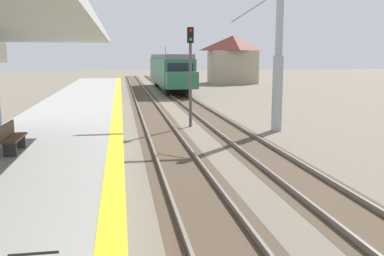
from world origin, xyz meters
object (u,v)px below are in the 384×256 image
at_px(catenary_pylon_far_side, 273,59).
at_px(rail_signal_post, 190,66).
at_px(platform_bench, 12,137).
at_px(distant_trackside_house, 232,58).
at_px(approaching_train, 170,70).

bearing_deg(catenary_pylon_far_side, rail_signal_post, 153.22).
xyz_separation_m(platform_bench, distant_trackside_house, (18.35, 43.98, 1.96)).
xyz_separation_m(rail_signal_post, catenary_pylon_far_side, (3.79, -1.91, 0.41)).
xyz_separation_m(approaching_train, rail_signal_post, (-1.70, -24.55, 1.02)).
relative_size(rail_signal_post, platform_bench, 3.25).
xyz_separation_m(approaching_train, distant_trackside_house, (9.76, 10.34, 1.16)).
bearing_deg(platform_bench, catenary_pylon_far_side, 33.92).
distance_m(approaching_train, catenary_pylon_far_side, 26.58).
bearing_deg(rail_signal_post, distant_trackside_house, 71.80).
bearing_deg(rail_signal_post, catenary_pylon_far_side, -26.78).
relative_size(approaching_train, catenary_pylon_far_side, 2.61).
bearing_deg(distant_trackside_house, platform_bench, -112.65).
height_order(catenary_pylon_far_side, platform_bench, catenary_pylon_far_side).
bearing_deg(catenary_pylon_far_side, distant_trackside_house, 78.22).
bearing_deg(approaching_train, distant_trackside_house, 46.64).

